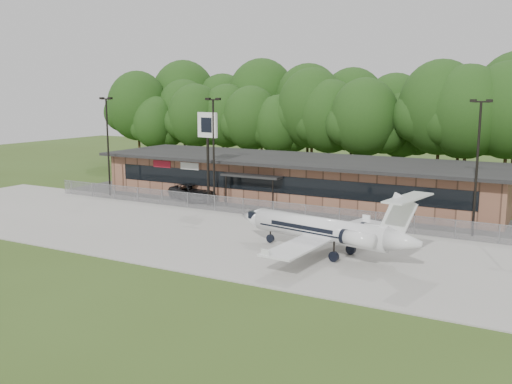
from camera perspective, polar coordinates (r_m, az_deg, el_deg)
The scene contains 12 objects.
ground at distance 38.02m, azimuth -11.43°, elevation -6.63°, with size 160.00×160.00×0.00m, color #384D1B.
apron at distance 44.18m, azimuth -4.73°, elevation -4.08°, with size 64.00×18.00×0.08m, color #9E9B93.
parking_lot at distance 53.90m, azimuth 2.02°, elevation -1.50°, with size 50.00×9.00×0.06m, color #383835.
terminal at distance 57.47m, azimuth 4.03°, elevation 1.37°, with size 41.00×11.65×4.30m.
fence at distance 49.85m, azimuth -0.30°, elevation -1.56°, with size 46.00×0.04×1.52m.
treeline at distance 73.70m, azimuth 10.03°, elevation 7.28°, with size 72.00×12.00×15.00m, color #173611, non-canonical shape.
light_pole_left at distance 60.98m, azimuth -14.61°, elevation 5.16°, with size 1.55×0.30×10.23m.
light_pole_mid at distance 52.93m, azimuth -4.27°, elevation 4.77°, with size 1.55×0.30×10.23m.
light_pole_right at distance 44.82m, azimuth 21.27°, elevation 3.19°, with size 1.55×0.30×10.23m.
business_jet at distance 37.95m, azimuth 7.04°, elevation -3.89°, with size 14.06×12.61×4.74m.
suv at distance 57.47m, azimuth -6.35°, elevation -0.04°, with size 2.73×5.92×1.64m, color #2A2B2D.
pole_sign at distance 53.58m, azimuth -4.87°, elevation 5.71°, with size 2.33×0.72×8.89m.
Camera 1 is at (23.75, -27.69, 10.71)m, focal length 40.00 mm.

